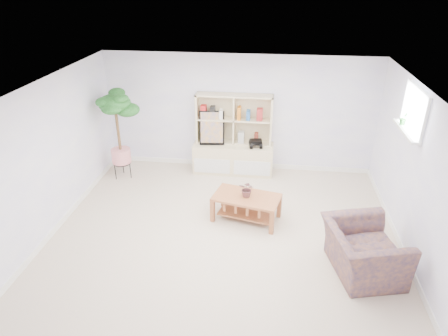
# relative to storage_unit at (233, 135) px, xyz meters

# --- Properties ---
(floor) EXTENTS (5.50, 5.00, 0.01)m
(floor) POSITION_rel_storage_unit_xyz_m (0.08, -2.24, -0.82)
(floor) COLOR #C4AB8F
(floor) RESTS_ON ground
(ceiling) EXTENTS (5.50, 5.00, 0.01)m
(ceiling) POSITION_rel_storage_unit_xyz_m (0.08, -2.24, 1.58)
(ceiling) COLOR white
(ceiling) RESTS_ON walls
(walls) EXTENTS (5.51, 5.01, 2.40)m
(walls) POSITION_rel_storage_unit_xyz_m (0.08, -2.24, 0.38)
(walls) COLOR #D6D0FE
(walls) RESTS_ON floor
(baseboard) EXTENTS (5.50, 5.00, 0.10)m
(baseboard) POSITION_rel_storage_unit_xyz_m (0.08, -2.24, -0.77)
(baseboard) COLOR white
(baseboard) RESTS_ON floor
(window) EXTENTS (0.10, 0.98, 0.68)m
(window) POSITION_rel_storage_unit_xyz_m (2.81, -1.64, 1.18)
(window) COLOR silver
(window) RESTS_ON walls
(window_sill) EXTENTS (0.14, 1.00, 0.04)m
(window_sill) POSITION_rel_storage_unit_xyz_m (2.75, -1.64, 0.86)
(window_sill) COLOR white
(window_sill) RESTS_ON walls
(storage_unit) EXTENTS (1.64, 0.55, 1.64)m
(storage_unit) POSITION_rel_storage_unit_xyz_m (0.00, 0.00, 0.00)
(storage_unit) COLOR #D3C188
(storage_unit) RESTS_ON floor
(poster) EXTENTS (0.51, 0.17, 0.70)m
(poster) POSITION_rel_storage_unit_xyz_m (-0.44, -0.03, 0.14)
(poster) COLOR #F9AC11
(poster) RESTS_ON storage_unit
(toy_truck) EXTENTS (0.39, 0.30, 0.19)m
(toy_truck) POSITION_rel_storage_unit_xyz_m (0.46, -0.08, -0.11)
(toy_truck) COLOR black
(toy_truck) RESTS_ON storage_unit
(coffee_table) EXTENTS (1.20, 0.83, 0.45)m
(coffee_table) POSITION_rel_storage_unit_xyz_m (0.41, -1.76, -0.60)
(coffee_table) COLOR #A35732
(coffee_table) RESTS_ON floor
(table_plant) EXTENTS (0.31, 0.28, 0.28)m
(table_plant) POSITION_rel_storage_unit_xyz_m (0.41, -1.76, -0.23)
(table_plant) COLOR #1D601A
(table_plant) RESTS_ON coffee_table
(floor_tree) EXTENTS (0.78, 0.78, 1.81)m
(floor_tree) POSITION_rel_storage_unit_xyz_m (-2.22, -0.52, 0.09)
(floor_tree) COLOR #12420D
(floor_tree) RESTS_ON floor
(armchair) EXTENTS (1.18, 1.28, 0.80)m
(armchair) POSITION_rel_storage_unit_xyz_m (2.11, -2.88, -0.42)
(armchair) COLOR #20234E
(armchair) RESTS_ON floor
(sill_plant) EXTENTS (0.14, 0.13, 0.21)m
(sill_plant) POSITION_rel_storage_unit_xyz_m (2.75, -1.42, 0.99)
(sill_plant) COLOR #12420D
(sill_plant) RESTS_ON window_sill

